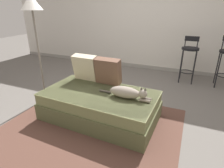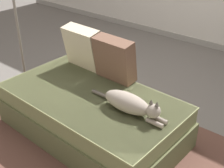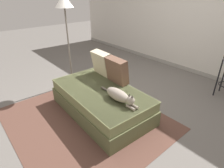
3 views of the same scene
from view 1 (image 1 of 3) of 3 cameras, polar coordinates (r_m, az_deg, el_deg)
name	(u,v)px [view 1 (image 1 of 3)]	position (r m, az deg, el deg)	size (l,w,h in m)	color
ground_plane	(111,105)	(3.15, -0.35, -6.46)	(16.00, 16.00, 0.00)	#66605B
wall_back_panel	(148,16)	(4.90, 10.90, 19.61)	(8.00, 0.10, 2.60)	silver
wall_baseboard_trim	(144,66)	(5.06, 9.71, 5.29)	(8.00, 0.02, 0.09)	gray
area_rug	(90,128)	(2.62, -6.66, -13.21)	(2.32, 2.01, 0.01)	brown
couch	(100,105)	(2.73, -3.74, -6.43)	(1.65, 0.97, 0.40)	brown
throw_pillow_corner	(86,67)	(3.06, -8.05, 5.03)	(0.41, 0.23, 0.42)	beige
throw_pillow_middle	(108,71)	(2.87, -1.24, 3.93)	(0.40, 0.21, 0.41)	brown
cat	(127,93)	(2.48, 4.63, -2.60)	(0.74, 0.17, 0.19)	gray
bar_stool_near_window	(189,55)	(4.26, 22.52, 8.24)	(0.34, 0.34, 0.96)	black
floor_lamp	(33,13)	(3.20, -23.01, 19.22)	(0.32, 0.32, 1.70)	slate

